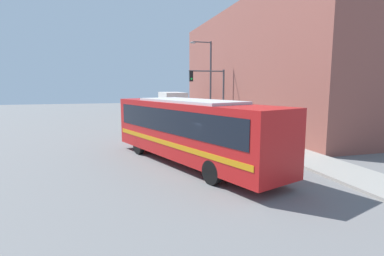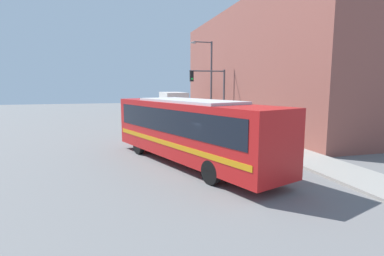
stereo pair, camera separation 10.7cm
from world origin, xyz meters
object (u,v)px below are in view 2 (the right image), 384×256
(pedestrian_near_corner, at_px, (225,119))
(pedestrian_mid_block, at_px, (267,129))
(delivery_truck, at_px, (172,106))
(fire_hydrant, at_px, (259,138))
(city_bus, at_px, (189,127))
(traffic_light_pole, at_px, (212,89))
(parking_meter, at_px, (242,126))
(street_lamp, at_px, (209,77))

(pedestrian_near_corner, distance_m, pedestrian_mid_block, 7.15)
(delivery_truck, bearing_deg, fire_hydrant, -79.35)
(city_bus, bearing_deg, delivery_truck, 61.20)
(fire_hydrant, height_order, pedestrian_mid_block, pedestrian_mid_block)
(city_bus, bearing_deg, traffic_light_pole, 44.86)
(traffic_light_pole, height_order, parking_meter, traffic_light_pole)
(pedestrian_mid_block, bearing_deg, delivery_truck, 103.63)
(delivery_truck, xyz_separation_m, pedestrian_mid_block, (3.66, -15.08, -0.74))
(city_bus, height_order, fire_hydrant, city_bus)
(traffic_light_pole, bearing_deg, parking_meter, -76.88)
(parking_meter, bearing_deg, street_lamp, 89.97)
(traffic_light_pole, height_order, pedestrian_mid_block, traffic_light_pole)
(street_lamp, bearing_deg, city_bus, -112.54)
(city_bus, xyz_separation_m, street_lamp, (5.84, 14.08, 2.98))
(fire_hydrant, xyz_separation_m, pedestrian_near_corner, (0.45, 7.44, 0.54))
(pedestrian_mid_block, bearing_deg, pedestrian_near_corner, 92.57)
(city_bus, bearing_deg, pedestrian_mid_block, 8.79)
(parking_meter, distance_m, pedestrian_mid_block, 2.68)
(traffic_light_pole, distance_m, parking_meter, 5.11)
(traffic_light_pole, xyz_separation_m, pedestrian_near_corner, (1.41, 0.44, -2.74))
(fire_hydrant, xyz_separation_m, traffic_light_pole, (-0.96, 7.00, 3.28))
(city_bus, distance_m, fire_hydrant, 6.86)
(traffic_light_pole, bearing_deg, delivery_truck, 102.96)
(fire_hydrant, bearing_deg, street_lamp, 89.98)
(traffic_light_pole, distance_m, street_lamp, 4.06)
(fire_hydrant, height_order, street_lamp, street_lamp)
(fire_hydrant, xyz_separation_m, parking_meter, (0.00, 2.87, 0.44))
(pedestrian_near_corner, bearing_deg, street_lamp, 97.54)
(pedestrian_near_corner, bearing_deg, pedestrian_mid_block, -87.43)
(traffic_light_pole, bearing_deg, pedestrian_mid_block, -75.53)
(fire_hydrant, distance_m, street_lamp, 11.65)
(city_bus, height_order, pedestrian_near_corner, city_bus)
(street_lamp, bearing_deg, pedestrian_near_corner, -82.46)
(city_bus, xyz_separation_m, traffic_light_pole, (4.88, 10.31, 1.85))
(traffic_light_pole, relative_size, pedestrian_mid_block, 2.94)
(fire_hydrant, height_order, traffic_light_pole, traffic_light_pole)
(pedestrian_mid_block, bearing_deg, city_bus, -151.38)
(parking_meter, bearing_deg, delivery_truck, 103.01)
(city_bus, distance_m, pedestrian_near_corner, 12.48)
(parking_meter, bearing_deg, fire_hydrant, -90.00)
(traffic_light_pole, bearing_deg, city_bus, -115.32)
(delivery_truck, bearing_deg, city_bus, -98.97)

